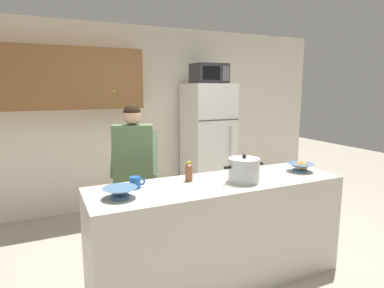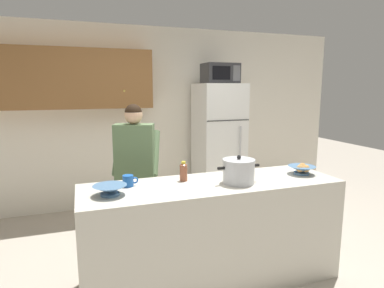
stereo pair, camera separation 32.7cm
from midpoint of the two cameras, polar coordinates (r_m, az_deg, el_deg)
ground_plane at (r=3.22m, az=1.31°, el=-22.60°), size 14.00×14.00×0.00m
back_wall_unit at (r=4.79m, az=-13.79°, el=5.91°), size 6.00×0.48×2.60m
kitchen_island at (r=3.00m, az=1.35°, el=-15.16°), size 2.25×0.68×0.92m
refrigerator at (r=4.84m, az=0.88°, el=-0.14°), size 0.64×0.68×1.79m
microwave at (r=4.75m, az=1.03°, el=12.23°), size 0.48×0.37×0.28m
person_near_pot at (r=3.40m, az=-12.92°, el=-3.34°), size 0.57×0.52×1.57m
cooking_pot at (r=2.84m, az=5.82°, el=-4.57°), size 0.39×0.28×0.24m
coffee_mug at (r=2.73m, az=-13.33°, el=-6.64°), size 0.13×0.09×0.10m
bread_bowl at (r=3.30m, az=15.77°, el=-3.85°), size 0.26×0.26×0.10m
empty_bowl at (r=2.52m, az=-16.18°, el=-8.13°), size 0.26×0.26×0.08m
bottle_near_edge at (r=2.86m, az=-3.85°, el=-4.86°), size 0.07×0.07×0.17m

